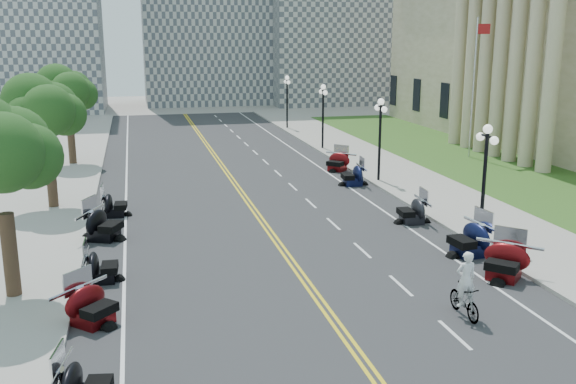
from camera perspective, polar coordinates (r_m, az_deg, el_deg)
ground at (r=22.42m, az=2.37°, el=-9.04°), size 160.00×160.00×0.00m
road at (r=31.63m, az=-2.59°, el=-2.24°), size 16.00×90.00×0.01m
centerline_yellow_a at (r=31.60m, az=-2.80°, el=-2.24°), size 0.12×90.00×0.00m
centerline_yellow_b at (r=31.65m, az=-2.37°, el=-2.21°), size 0.12×90.00×0.00m
edge_line_north at (r=33.38m, az=8.26°, el=-1.51°), size 0.12×90.00×0.00m
edge_line_south at (r=31.11m, az=-14.25°, el=-2.91°), size 0.12×90.00×0.00m
lane_dash_5 at (r=20.15m, az=14.59°, el=-12.17°), size 0.12×2.00×0.00m
lane_dash_6 at (r=23.44m, az=9.99°, el=-8.18°), size 0.12×2.00×0.00m
lane_dash_7 at (r=26.92m, az=6.62°, el=-5.16°), size 0.12×2.00×0.00m
lane_dash_8 at (r=30.52m, az=4.05°, el=-2.83°), size 0.12×2.00×0.00m
lane_dash_9 at (r=34.21m, az=2.04°, el=-1.00°), size 0.12×2.00×0.00m
lane_dash_10 at (r=37.97m, az=0.42°, el=0.48°), size 0.12×2.00×0.00m
lane_dash_11 at (r=41.77m, az=-0.90°, el=1.69°), size 0.12×2.00×0.00m
lane_dash_12 at (r=45.61m, az=-2.00°, el=2.69°), size 0.12×2.00×0.00m
lane_dash_13 at (r=49.47m, az=-2.93°, el=3.54°), size 0.12×2.00×0.00m
lane_dash_14 at (r=53.35m, az=-3.73°, el=4.27°), size 0.12×2.00×0.00m
lane_dash_15 at (r=57.25m, az=-4.42°, el=4.89°), size 0.12×2.00×0.00m
lane_dash_16 at (r=61.16m, az=-5.03°, el=5.44°), size 0.12×2.00×0.00m
lane_dash_17 at (r=65.08m, az=-5.56°, el=5.92°), size 0.12×2.00×0.00m
lane_dash_18 at (r=69.01m, az=-6.03°, el=6.34°), size 0.12×2.00×0.00m
lane_dash_19 at (r=72.95m, az=-6.46°, el=6.72°), size 0.12×2.00×0.00m
sidewalk_north at (r=35.07m, az=14.51°, el=-0.96°), size 5.00×90.00×0.15m
sidewalk_south at (r=31.45m, az=-21.75°, el=-3.18°), size 5.00×90.00×0.15m
lawn at (r=45.26m, az=17.65°, el=2.02°), size 9.00×60.00×0.10m
distant_block_c at (r=89.33m, az=4.71°, el=15.06°), size 20.00×14.00×22.00m
street_lamp_2 at (r=28.50m, az=17.02°, el=0.78°), size 0.50×1.20×4.90m
street_lamp_3 at (r=39.11m, az=8.16°, el=4.59°), size 0.50×1.20×4.90m
street_lamp_4 at (r=50.35m, az=3.12°, el=6.69°), size 0.50×1.20×4.90m
street_lamp_5 at (r=61.87m, az=-0.08°, el=8.00°), size 0.50×1.20×4.90m
flagpole at (r=48.28m, az=16.14°, el=8.75°), size 1.10×0.20×10.00m
tree_2 at (r=22.63m, az=-24.22°, el=2.54°), size 4.80×4.80×9.20m
tree_3 at (r=34.37m, az=-20.71°, el=6.25°), size 4.80×4.80×9.20m
tree_4 at (r=46.25m, az=-18.98°, el=8.05°), size 4.80×4.80×9.20m
motorcycle_n_5 at (r=24.74m, az=18.69°, el=-5.74°), size 2.98×2.98×1.48m
motorcycle_n_6 at (r=26.92m, az=15.82°, el=-3.92°), size 2.39×2.39×1.53m
motorcycle_n_7 at (r=31.00m, az=10.97°, el=-1.53°), size 2.05×2.05×1.34m
motorcycle_n_9 at (r=38.42m, az=5.78°, el=1.59°), size 2.11×2.11×1.37m
motorcycle_n_10 at (r=42.55m, az=4.40°, el=2.78°), size 2.73×2.73×1.35m
motorcycle_s_5 at (r=20.81m, az=-17.02°, el=-9.47°), size 2.76×2.76×1.36m
motorcycle_s_6 at (r=24.21m, az=-16.27°, el=-6.24°), size 1.87×1.87×1.27m
motorcycle_s_7 at (r=29.05m, az=-16.08°, el=-2.66°), size 2.89×2.89×1.52m
motorcycle_s_8 at (r=32.74m, az=-15.19°, el=-0.99°), size 1.97×1.97×1.31m
bicycle at (r=21.25m, az=15.40°, el=-9.30°), size 0.53×1.79×1.07m
cyclist_rider at (r=20.74m, az=15.65°, el=-5.61°), size 0.66×0.43×1.82m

